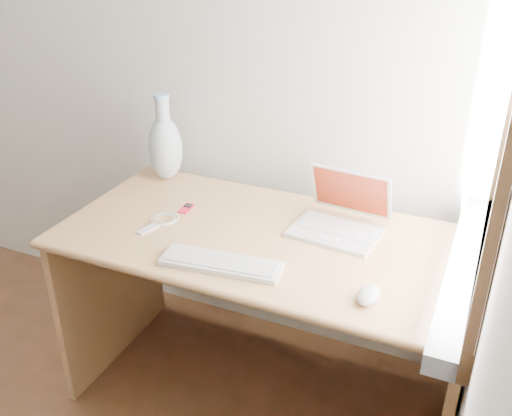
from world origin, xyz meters
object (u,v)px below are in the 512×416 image
at_px(desk, 273,274).
at_px(external_keyboard, 221,263).
at_px(vase, 165,146).
at_px(laptop, 339,217).

xyz_separation_m(desk, external_keyboard, (-0.05, -0.32, 0.23)).
bearing_deg(external_keyboard, vase, 128.32).
bearing_deg(external_keyboard, laptop, 47.87).
xyz_separation_m(laptop, external_keyboard, (-0.27, -0.38, -0.04)).
distance_m(desk, laptop, 0.35).
bearing_deg(external_keyboard, desk, 74.89).
relative_size(desk, external_keyboard, 3.57).
height_order(laptop, external_keyboard, laptop).
bearing_deg(laptop, desk, -159.96).
relative_size(desk, laptop, 4.53).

